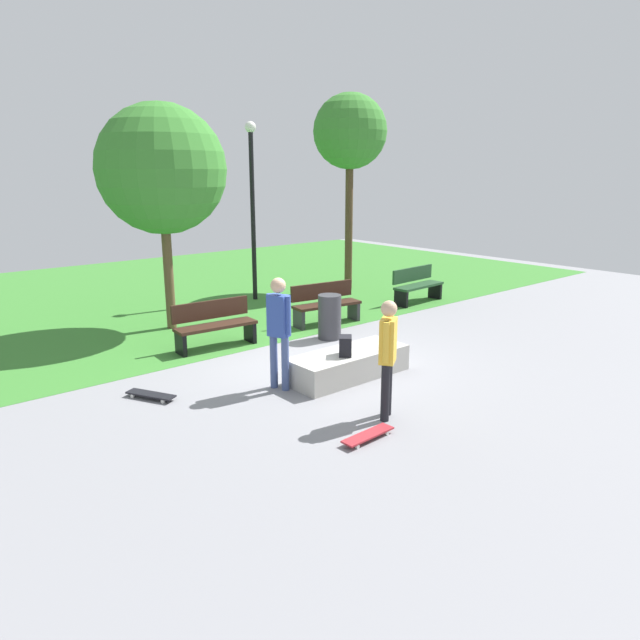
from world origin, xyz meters
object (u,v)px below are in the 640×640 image
object	(u,v)px
skateboard_by_ledge	(368,435)
concrete_ledge	(348,364)
skater_watching	(279,325)
park_bench_near_path	(417,284)
tree_leaning_ash	(162,170)
tree_slender_maple	(350,133)
park_bench_near_lamppost	(325,303)
skater_performing_trick	(388,351)
backpack_on_ledge	(345,346)
skateboard_spare	(151,395)
lamp_post	(252,195)
park_bench_far_right	(214,324)
trash_bin	(330,317)

from	to	relation	value
skateboard_by_ledge	concrete_ledge	bearing A→B (deg)	53.34
skater_watching	skateboard_by_ledge	bearing A→B (deg)	-95.36
park_bench_near_path	tree_leaning_ash	xyz separation A→B (m)	(-6.07, 1.78, 2.89)
skater_watching	skateboard_by_ledge	world-z (taller)	skater_watching
tree_slender_maple	tree_leaning_ash	distance (m)	6.13
park_bench_near_path	park_bench_near_lamppost	xyz separation A→B (m)	(-3.24, -0.11, 0.00)
concrete_ledge	skater_performing_trick	xyz separation A→B (m)	(-0.72, -1.55, 0.76)
backpack_on_ledge	park_bench_near_path	bearing A→B (deg)	-17.13
skateboard_spare	tree_slender_maple	world-z (taller)	tree_slender_maple
concrete_ledge	backpack_on_ledge	distance (m)	0.43
skater_watching	skateboard_spare	world-z (taller)	skater_watching
concrete_ledge	park_bench_near_lamppost	distance (m)	3.51
skater_performing_trick	skateboard_spare	xyz separation A→B (m)	(-2.22, 2.77, -0.91)
tree_leaning_ash	lamp_post	distance (m)	3.36
tree_leaning_ash	skateboard_by_ledge	bearing A→B (deg)	-94.80
backpack_on_ledge	skater_watching	xyz separation A→B (m)	(-1.03, 0.41, 0.45)
backpack_on_ledge	skater_watching	distance (m)	1.19
park_bench_far_right	lamp_post	bearing A→B (deg)	45.88
skater_performing_trick	lamp_post	size ratio (longest dim) A/B	0.37
skater_watching	concrete_ledge	bearing A→B (deg)	-14.09
park_bench_near_path	park_bench_far_right	bearing A→B (deg)	-179.01
skateboard_spare	park_bench_near_path	bearing A→B (deg)	12.25
skater_watching	tree_leaning_ash	world-z (taller)	tree_leaning_ash
concrete_ledge	skater_performing_trick	bearing A→B (deg)	-114.94
lamp_post	tree_slender_maple	bearing A→B (deg)	-9.48
tree_leaning_ash	tree_slender_maple	bearing A→B (deg)	7.34
park_bench_near_lamppost	lamp_post	size ratio (longest dim) A/B	0.36
concrete_ledge	backpack_on_ledge	size ratio (longest dim) A/B	6.65
skater_performing_trick	park_bench_far_right	bearing A→B (deg)	91.69
trash_bin	park_bench_far_right	bearing A→B (deg)	155.24
skateboard_by_ledge	tree_leaning_ash	size ratio (longest dim) A/B	0.17
lamp_post	park_bench_near_path	bearing A→B (deg)	-45.27
skateboard_by_ledge	park_bench_near_lamppost	size ratio (longest dim) A/B	0.49
skater_performing_trick	park_bench_near_lamppost	world-z (taller)	skater_performing_trick
skateboard_by_ledge	park_bench_near_lamppost	distance (m)	5.86
trash_bin	park_bench_near_lamppost	bearing A→B (deg)	53.34
tree_leaning_ash	concrete_ledge	bearing A→B (deg)	-80.03
concrete_ledge	skater_performing_trick	distance (m)	1.87
park_bench_near_lamppost	lamp_post	world-z (taller)	lamp_post
skater_watching	trash_bin	bearing A→B (deg)	33.38
park_bench_far_right	skateboard_by_ledge	bearing A→B (deg)	-96.55
concrete_ledge	backpack_on_ledge	bearing A→B (deg)	-147.48
trash_bin	tree_leaning_ash	bearing A→B (deg)	126.29
skateboard_spare	tree_leaning_ash	bearing A→B (deg)	59.48
backpack_on_ledge	skateboard_spare	distance (m)	3.12
backpack_on_ledge	tree_slender_maple	distance (m)	8.63
backpack_on_ledge	trash_bin	bearing A→B (deg)	7.75
park_bench_near_path	park_bench_near_lamppost	bearing A→B (deg)	-178.11
skateboard_by_ledge	park_bench_near_path	world-z (taller)	park_bench_near_path
skateboard_by_ledge	skateboard_spare	distance (m)	3.46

